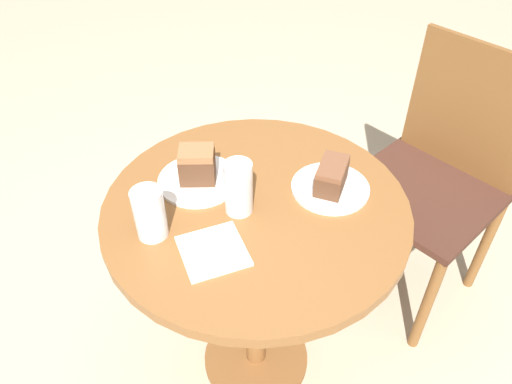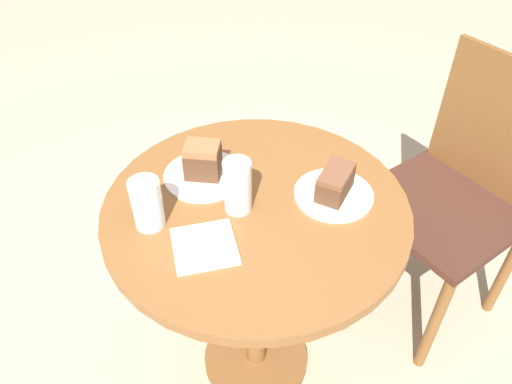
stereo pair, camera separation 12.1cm
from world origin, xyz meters
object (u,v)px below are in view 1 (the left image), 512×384
at_px(glass_water, 150,215).
at_px(cake_slice_near, 197,165).
at_px(chair, 435,176).
at_px(cake_slice_far, 332,176).
at_px(plate_near, 199,180).
at_px(plate_far, 330,188).
at_px(glass_lemonade, 238,191).

bearing_deg(glass_water, cake_slice_near, 118.97).
distance_m(chair, cake_slice_far, 0.61).
distance_m(plate_near, glass_water, 0.21).
bearing_deg(plate_far, plate_near, -130.55).
relative_size(cake_slice_far, glass_water, 1.00).
bearing_deg(plate_far, glass_lemonade, -107.42).
relative_size(plate_far, cake_slice_far, 1.55).
relative_size(cake_slice_near, cake_slice_far, 0.88).
xyz_separation_m(plate_near, cake_slice_far, (0.22, 0.26, 0.04)).
bearing_deg(cake_slice_far, glass_water, -105.39).
height_order(plate_near, plate_far, same).
bearing_deg(cake_slice_near, glass_water, -61.03).
relative_size(chair, glass_lemonade, 6.56).
xyz_separation_m(plate_near, glass_lemonade, (0.15, 0.03, 0.06)).
distance_m(glass_lemonade, glass_water, 0.21).
distance_m(chair, glass_lemonade, 0.83).
bearing_deg(plate_near, glass_lemonade, 10.18).
height_order(chair, cake_slice_near, chair).
relative_size(glass_lemonade, glass_water, 1.09).
relative_size(cake_slice_far, glass_lemonade, 0.92).
bearing_deg(glass_lemonade, chair, 87.10).
bearing_deg(cake_slice_far, plate_far, -116.57).
bearing_deg(glass_lemonade, plate_near, -169.82).
xyz_separation_m(plate_far, cake_slice_far, (0.00, 0.00, 0.04)).
bearing_deg(glass_water, cake_slice_far, 74.61).
distance_m(plate_near, cake_slice_far, 0.34).
xyz_separation_m(cake_slice_near, glass_water, (0.10, -0.18, 0.00)).
height_order(chair, glass_lemonade, chair).
distance_m(cake_slice_near, glass_lemonade, 0.15).
height_order(plate_far, glass_lemonade, glass_lemonade).
height_order(cake_slice_near, glass_lemonade, glass_lemonade).
height_order(cake_slice_far, glass_lemonade, glass_lemonade).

